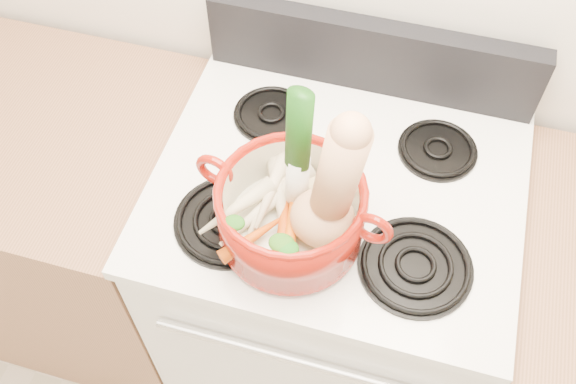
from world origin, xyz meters
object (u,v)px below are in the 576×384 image
(dutch_oven, at_px, (291,212))
(stove_body, at_px, (327,287))
(leek, at_px, (298,155))
(squash, at_px, (337,189))

(dutch_oven, bearing_deg, stove_body, 77.42)
(dutch_oven, relative_size, leek, 0.88)
(squash, bearing_deg, stove_body, 99.35)
(squash, bearing_deg, dutch_oven, 178.27)
(leek, bearing_deg, stove_body, 77.51)
(stove_body, distance_m, squash, 0.71)
(stove_body, xyz_separation_m, dutch_oven, (-0.06, -0.16, 0.58))
(squash, relative_size, leek, 0.98)
(dutch_oven, height_order, squash, squash)
(stove_body, height_order, dutch_oven, dutch_oven)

